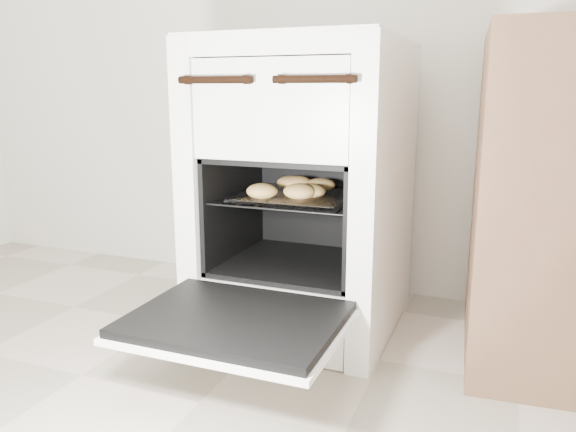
{
  "coord_description": "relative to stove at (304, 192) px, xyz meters",
  "views": [
    {
      "loc": [
        0.6,
        -0.29,
        0.68
      ],
      "look_at": [
        0.06,
        1.08,
        0.35
      ],
      "focal_mm": 35.0,
      "sensor_mm": 36.0,
      "label": 1
    }
  ],
  "objects": [
    {
      "name": "oven_door",
      "position": [
        0.0,
        -0.45,
        -0.22
      ],
      "size": [
        0.48,
        0.37,
        0.03
      ],
      "color": "black",
      "rests_on": "stove"
    },
    {
      "name": "oven_rack",
      "position": [
        -0.0,
        -0.06,
        -0.01
      ],
      "size": [
        0.39,
        0.37,
        0.01
      ],
      "color": "black",
      "rests_on": "stove"
    },
    {
      "name": "stove",
      "position": [
        0.0,
        0.0,
        0.0
      ],
      "size": [
        0.53,
        0.59,
        0.81
      ],
      "color": "white",
      "rests_on": "ground"
    },
    {
      "name": "baked_rolls",
      "position": [
        -0.0,
        -0.06,
        0.02
      ],
      "size": [
        0.23,
        0.29,
        0.04
      ],
      "color": "#E0AB59",
      "rests_on": "foil_sheet"
    },
    {
      "name": "foil_sheet",
      "position": [
        0.0,
        -0.08,
        0.0
      ],
      "size": [
        0.3,
        0.27,
        0.01
      ],
      "primitive_type": "cube",
      "color": "silver",
      "rests_on": "oven_rack"
    }
  ]
}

